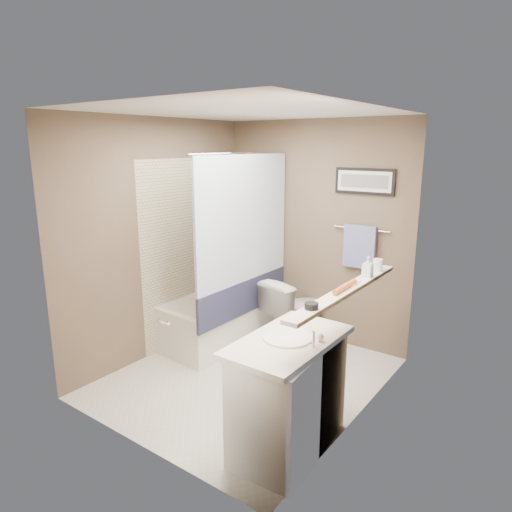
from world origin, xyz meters
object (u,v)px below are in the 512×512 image
Objects in this scene: bathtub at (225,317)px; hair_brush_back at (348,285)px; toilet at (295,311)px; candle_bowl_near at (311,306)px; glass_jar at (378,265)px; hair_brush_front at (341,289)px; soap_bottle at (368,267)px; vanity at (289,397)px.

bathtub is 6.82× the size of hair_brush_back.
bathtub is 0.80m from toilet.
candle_bowl_near is 0.41× the size of hair_brush_back.
toilet is 1.41m from glass_jar.
soap_bottle is at bearing 90.00° from hair_brush_front.
hair_brush_back is (1.79, -0.71, 0.89)m from bathtub.
soap_bottle reaches higher than candle_bowl_near.
candle_bowl_near is 0.91m from soap_bottle.
glass_jar reaches higher than vanity.
candle_bowl_near is at bearing 136.48° from toilet.
hair_brush_back is 0.57m from glass_jar.
soap_bottle is at bearing -8.29° from bathtub.
candle_bowl_near is at bearing -90.00° from glass_jar.
soap_bottle is at bearing -90.00° from glass_jar.
hair_brush_front is at bearing -90.00° from hair_brush_back.
glass_jar reaches higher than toilet.
bathtub is at bearing 138.56° from vanity.
bathtub is 6.82× the size of hair_brush_front.
glass_jar is (1.79, -0.15, 0.92)m from bathtub.
toilet is 8.35× the size of candle_bowl_near.
vanity is 9.00× the size of glass_jar.
hair_brush_back reaches higher than toilet.
soap_bottle reaches higher than hair_brush_front.
candle_bowl_near is 0.55m from hair_brush_back.
candle_bowl_near is 0.43m from hair_brush_front.
glass_jar is at bearing 90.00° from hair_brush_front.
hair_brush_front is 0.48m from soap_bottle.
hair_brush_back is at bearing 90.00° from candle_bowl_near.
vanity is 4.09× the size of hair_brush_back.
bathtub is 2.05m from soap_bottle.
bathtub is 15.00× the size of glass_jar.
candle_bowl_near reaches higher than toilet.
candle_bowl_near is at bearing -18.38° from vanity.
glass_jar is at bearing 90.00° from candle_bowl_near.
candle_bowl_near is 0.56× the size of soap_bottle.
vanity is at bearing -34.18° from bathtub.
vanity is 1.18m from soap_bottle.
hair_brush_front is at bearing -22.00° from bathtub.
bathtub is at bearing 154.91° from hair_brush_front.
toilet is (0.72, 0.33, 0.13)m from bathtub.
toilet is 1.78m from vanity.
hair_brush_front reaches higher than candle_bowl_near.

